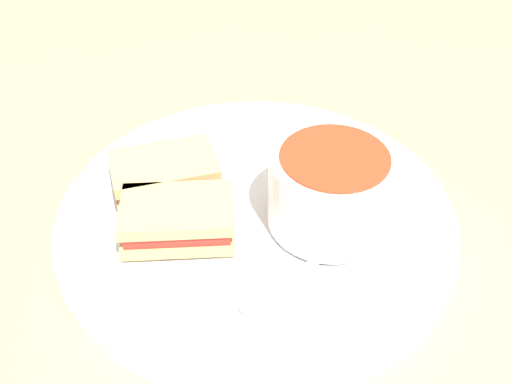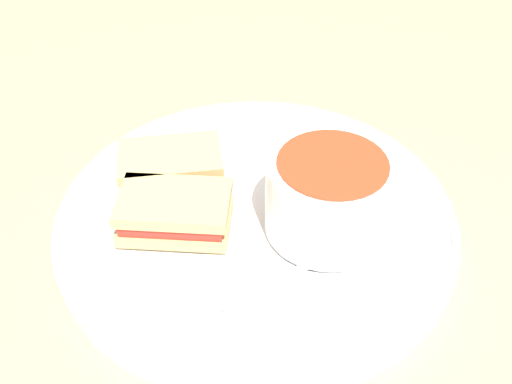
% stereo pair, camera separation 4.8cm
% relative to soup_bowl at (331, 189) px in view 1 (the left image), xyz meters
% --- Properties ---
extents(ground_plane, '(2.40, 2.40, 0.00)m').
position_rel_soup_bowl_xyz_m(ground_plane, '(0.01, -0.06, -0.05)').
color(ground_plane, tan).
extents(plate, '(0.33, 0.33, 0.02)m').
position_rel_soup_bowl_xyz_m(plate, '(0.01, -0.06, -0.04)').
color(plate, white).
rests_on(plate, ground_plane).
extents(soup_bowl, '(0.10, 0.10, 0.06)m').
position_rel_soup_bowl_xyz_m(soup_bowl, '(0.00, 0.00, 0.00)').
color(soup_bowl, white).
rests_on(soup_bowl, plate).
extents(spoon, '(0.11, 0.07, 0.01)m').
position_rel_soup_bowl_xyz_m(spoon, '(0.03, 0.01, -0.03)').
color(spoon, silver).
rests_on(spoon, plate).
extents(sandwich_half_near, '(0.10, 0.10, 0.03)m').
position_rel_soup_bowl_xyz_m(sandwich_half_near, '(0.02, -0.14, -0.02)').
color(sandwich_half_near, tan).
rests_on(sandwich_half_near, plate).
extents(sandwich_half_far, '(0.09, 0.10, 0.03)m').
position_rel_soup_bowl_xyz_m(sandwich_half_far, '(0.06, -0.10, -0.02)').
color(sandwich_half_far, tan).
rests_on(sandwich_half_far, plate).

